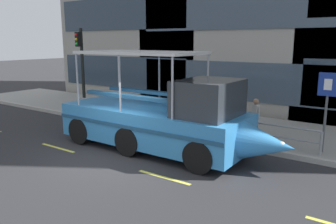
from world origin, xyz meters
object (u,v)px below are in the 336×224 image
(pedestrian_near_bow, at_px, (255,115))
(parking_sign, at_px, (327,99))
(duck_tour_boat, at_px, (164,120))
(traffic_light_pole, at_px, (81,63))

(pedestrian_near_bow, bearing_deg, parking_sign, -7.25)
(duck_tour_boat, height_order, pedestrian_near_bow, duck_tour_boat)
(traffic_light_pole, bearing_deg, pedestrian_near_bow, 3.22)
(traffic_light_pole, distance_m, duck_tour_boat, 7.34)
(duck_tour_boat, bearing_deg, traffic_light_pole, 161.72)
(parking_sign, xyz_separation_m, pedestrian_near_bow, (-2.49, 0.32, -0.88))
(traffic_light_pole, height_order, pedestrian_near_bow, traffic_light_pole)
(traffic_light_pole, relative_size, pedestrian_near_bow, 2.79)
(traffic_light_pole, xyz_separation_m, parking_sign, (11.58, 0.19, -0.79))
(traffic_light_pole, distance_m, pedestrian_near_bow, 9.25)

